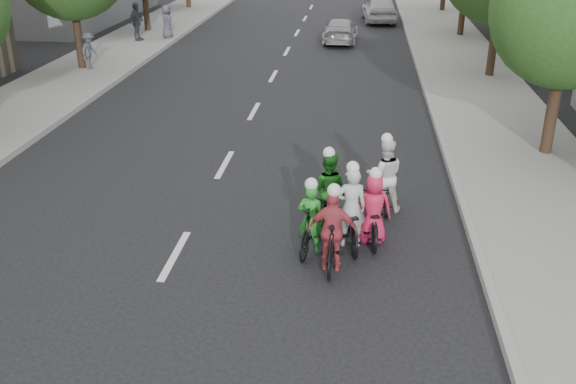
% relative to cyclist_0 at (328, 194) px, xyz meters
% --- Properties ---
extents(ground, '(120.00, 120.00, 0.00)m').
position_rel_cyclist_0_xyz_m(ground, '(-2.97, -1.84, -0.67)').
color(ground, black).
rests_on(ground, ground).
extents(sidewalk_left, '(4.00, 80.00, 0.15)m').
position_rel_cyclist_0_xyz_m(sidewalk_left, '(-10.97, 8.16, -0.60)').
color(sidewalk_left, gray).
rests_on(sidewalk_left, ground).
extents(curb_left, '(0.18, 80.00, 0.18)m').
position_rel_cyclist_0_xyz_m(curb_left, '(-9.02, 8.16, -0.58)').
color(curb_left, '#999993').
rests_on(curb_left, ground).
extents(sidewalk_right, '(4.00, 80.00, 0.15)m').
position_rel_cyclist_0_xyz_m(sidewalk_right, '(5.03, 8.16, -0.60)').
color(sidewalk_right, gray).
rests_on(sidewalk_right, ground).
extents(curb_right, '(0.18, 80.00, 0.18)m').
position_rel_cyclist_0_xyz_m(curb_right, '(3.08, 8.16, -0.58)').
color(curb_right, '#999993').
rests_on(curb_right, ground).
extents(tree_r_0, '(4.00, 4.00, 5.97)m').
position_rel_cyclist_0_xyz_m(tree_r_0, '(5.83, 4.76, 3.29)').
color(tree_r_0, black).
rests_on(tree_r_0, ground).
extents(cyclist_0, '(0.87, 1.71, 1.79)m').
position_rel_cyclist_0_xyz_m(cyclist_0, '(0.00, 0.00, 0.00)').
color(cyclist_0, black).
rests_on(cyclist_0, ground).
extents(cyclist_1, '(0.94, 1.99, 1.86)m').
position_rel_cyclist_0_xyz_m(cyclist_1, '(0.52, -0.92, -0.07)').
color(cyclist_1, black).
rests_on(cyclist_1, ground).
extents(cyclist_2, '(0.77, 1.82, 1.67)m').
position_rel_cyclist_0_xyz_m(cyclist_2, '(0.98, -0.72, -0.10)').
color(cyclist_2, black).
rests_on(cyclist_2, ground).
extents(cyclist_3, '(0.90, 1.64, 1.87)m').
position_rel_cyclist_0_xyz_m(cyclist_3, '(1.23, 0.82, 0.00)').
color(cyclist_3, black).
rests_on(cyclist_3, ground).
extents(cyclist_4, '(0.98, 1.73, 1.79)m').
position_rel_cyclist_0_xyz_m(cyclist_4, '(0.20, -1.94, -0.02)').
color(cyclist_4, black).
rests_on(cyclist_4, ground).
extents(cyclist_5, '(0.77, 1.78, 1.62)m').
position_rel_cyclist_0_xyz_m(cyclist_5, '(-0.27, -1.30, -0.09)').
color(cyclist_5, black).
rests_on(cyclist_5, ground).
extents(follow_car_lead, '(1.75, 4.11, 1.18)m').
position_rel_cyclist_0_xyz_m(follow_car_lead, '(-0.49, 20.74, -0.08)').
color(follow_car_lead, '#A2A2A6').
rests_on(follow_car_lead, ground).
extents(follow_car_trail, '(2.25, 4.75, 1.57)m').
position_rel_cyclist_0_xyz_m(follow_car_trail, '(1.60, 27.48, 0.11)').
color(follow_car_trail, silver).
rests_on(follow_car_trail, ground).
extents(spectator_0, '(0.69, 1.05, 1.53)m').
position_rel_cyclist_0_xyz_m(spectator_0, '(-10.70, 12.99, 0.24)').
color(spectator_0, '#4D4F5A').
rests_on(spectator_0, sidewalk_left).
extents(spectator_1, '(0.69, 1.18, 1.89)m').
position_rel_cyclist_0_xyz_m(spectator_1, '(-10.75, 19.26, 0.42)').
color(spectator_1, '#454550').
rests_on(spectator_1, sidewalk_left).
extents(spectator_2, '(0.63, 0.88, 1.67)m').
position_rel_cyclist_0_xyz_m(spectator_2, '(-9.43, 20.13, 0.31)').
color(spectator_2, '#54525F').
rests_on(spectator_2, sidewalk_left).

